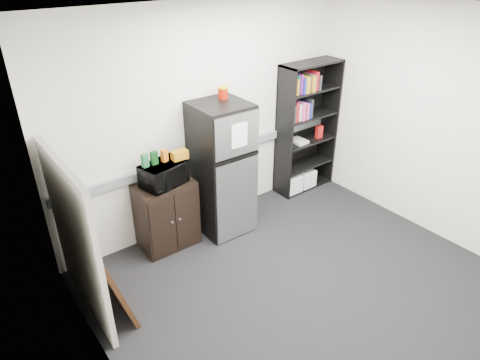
{
  "coord_description": "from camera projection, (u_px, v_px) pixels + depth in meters",
  "views": [
    {
      "loc": [
        -2.62,
        -2.35,
        3.15
      ],
      "look_at": [
        -0.15,
        0.9,
        0.94
      ],
      "focal_mm": 32.0,
      "sensor_mm": 36.0,
      "label": 1
    }
  ],
  "objects": [
    {
      "name": "floor",
      "position": [
        303.0,
        285.0,
        4.54
      ],
      "size": [
        4.0,
        4.0,
        0.0
      ],
      "primitive_type": "plane",
      "color": "black",
      "rests_on": "ground"
    },
    {
      "name": "wall_back",
      "position": [
        207.0,
        119.0,
        5.12
      ],
      "size": [
        4.0,
        0.02,
        2.7
      ],
      "primitive_type": "cube",
      "color": "white",
      "rests_on": "floor"
    },
    {
      "name": "wall_right",
      "position": [
        435.0,
        125.0,
        4.96
      ],
      "size": [
        0.02,
        3.5,
        2.7
      ],
      "primitive_type": "cube",
      "color": "white",
      "rests_on": "floor"
    },
    {
      "name": "wall_left",
      "position": [
        100.0,
        257.0,
        2.83
      ],
      "size": [
        0.02,
        3.5,
        2.7
      ],
      "primitive_type": "cube",
      "color": "white",
      "rests_on": "floor"
    },
    {
      "name": "ceiling",
      "position": [
        328.0,
        16.0,
        3.25
      ],
      "size": [
        4.0,
        3.5,
        0.02
      ],
      "primitive_type": "cube",
      "color": "white",
      "rests_on": "wall_back"
    },
    {
      "name": "electrical_raceway",
      "position": [
        210.0,
        154.0,
        5.31
      ],
      "size": [
        3.92,
        0.05,
        0.1
      ],
      "primitive_type": "cube",
      "color": "gray",
      "rests_on": "wall_back"
    },
    {
      "name": "wall_note",
      "position": [
        181.0,
        109.0,
        4.83
      ],
      "size": [
        0.14,
        0.0,
        0.1
      ],
      "primitive_type": "cube",
      "color": "white",
      "rests_on": "wall_back"
    },
    {
      "name": "bookshelf",
      "position": [
        306.0,
        126.0,
        5.97
      ],
      "size": [
        0.9,
        0.34,
        1.85
      ],
      "color": "black",
      "rests_on": "floor"
    },
    {
      "name": "cubicle_partition",
      "position": [
        76.0,
        240.0,
        3.9
      ],
      "size": [
        0.06,
        1.3,
        1.62
      ],
      "color": "#9E988C",
      "rests_on": "floor"
    },
    {
      "name": "cabinet",
      "position": [
        167.0,
        215.0,
        4.98
      ],
      "size": [
        0.66,
        0.44,
        0.83
      ],
      "color": "black",
      "rests_on": "floor"
    },
    {
      "name": "microwave",
      "position": [
        164.0,
        174.0,
        4.71
      ],
      "size": [
        0.54,
        0.43,
        0.26
      ],
      "primitive_type": "imported",
      "rotation": [
        0.0,
        0.0,
        0.24
      ],
      "color": "black",
      "rests_on": "cabinet"
    },
    {
      "name": "snack_box_a",
      "position": [
        145.0,
        161.0,
        4.54
      ],
      "size": [
        0.08,
        0.06,
        0.15
      ],
      "primitive_type": "cube",
      "rotation": [
        0.0,
        0.0,
        0.2
      ],
      "color": "#1B6031",
      "rests_on": "microwave"
    },
    {
      "name": "snack_box_b",
      "position": [
        154.0,
        158.0,
        4.6
      ],
      "size": [
        0.07,
        0.05,
        0.15
      ],
      "primitive_type": "cube",
      "rotation": [
        0.0,
        0.0,
        0.04
      ],
      "color": "#0C3812",
      "rests_on": "microwave"
    },
    {
      "name": "snack_box_c",
      "position": [
        164.0,
        155.0,
        4.67
      ],
      "size": [
        0.08,
        0.07,
        0.14
      ],
      "primitive_type": "cube",
      "rotation": [
        0.0,
        0.0,
        0.28
      ],
      "color": "orange",
      "rests_on": "microwave"
    },
    {
      "name": "snack_bag",
      "position": [
        180.0,
        155.0,
        4.72
      ],
      "size": [
        0.18,
        0.11,
        0.1
      ],
      "primitive_type": "cube",
      "rotation": [
        0.0,
        0.0,
        -0.04
      ],
      "color": "#C58113",
      "rests_on": "microwave"
    },
    {
      "name": "refrigerator",
      "position": [
        222.0,
        169.0,
        5.13
      ],
      "size": [
        0.62,
        0.65,
        1.64
      ],
      "rotation": [
        0.0,
        0.0,
        -0.01
      ],
      "color": "black",
      "rests_on": "floor"
    },
    {
      "name": "coffee_can",
      "position": [
        223.0,
        92.0,
        4.85
      ],
      "size": [
        0.12,
        0.12,
        0.16
      ],
      "color": "#991707",
      "rests_on": "refrigerator"
    },
    {
      "name": "framed_poster",
      "position": [
        102.0,
        270.0,
        3.99
      ],
      "size": [
        0.3,
        0.78,
        0.98
      ],
      "rotation": [
        0.0,
        -0.26,
        0.0
      ],
      "color": "black",
      "rests_on": "floor"
    }
  ]
}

